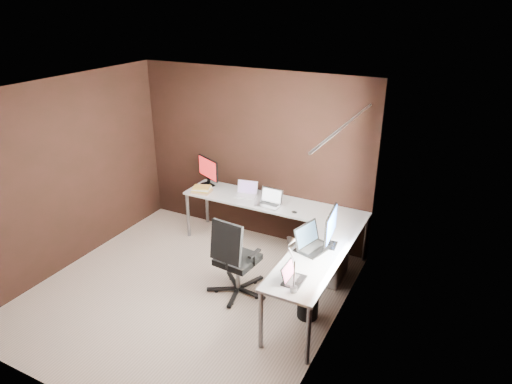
% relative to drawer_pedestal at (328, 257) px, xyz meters
% --- Properties ---
extents(room, '(3.60, 3.60, 2.50)m').
position_rel_drawer_pedestal_xyz_m(room, '(-1.09, -1.08, 0.98)').
color(room, beige).
rests_on(room, ground).
extents(desk, '(2.65, 2.25, 0.73)m').
position_rel_drawer_pedestal_xyz_m(desk, '(-0.59, -0.11, 0.38)').
color(desk, silver).
rests_on(desk, ground).
extents(drawer_pedestal, '(0.42, 0.50, 0.60)m').
position_rel_drawer_pedestal_xyz_m(drawer_pedestal, '(0.00, 0.00, 0.00)').
color(drawer_pedestal, silver).
rests_on(drawer_pedestal, ground).
extents(monitor_left, '(0.46, 0.25, 0.43)m').
position_rel_drawer_pedestal_xyz_m(monitor_left, '(-2.10, 0.47, 0.67)').
color(monitor_left, black).
rests_on(monitor_left, desk).
extents(monitor_right, '(0.15, 0.53, 0.44)m').
position_rel_drawer_pedestal_xyz_m(monitor_right, '(0.14, -0.44, 0.68)').
color(monitor_right, black).
rests_on(monitor_right, desk).
extents(laptop_white, '(0.34, 0.27, 0.20)m').
position_rel_drawer_pedestal_xyz_m(laptop_white, '(-1.40, 0.39, 0.48)').
color(laptop_white, silver).
rests_on(laptop_white, desk).
extents(laptop_silver, '(0.33, 0.24, 0.22)m').
position_rel_drawer_pedestal_xyz_m(laptop_silver, '(-0.96, 0.26, 0.48)').
color(laptop_silver, silver).
rests_on(laptop_silver, desk).
extents(laptop_black_big, '(0.39, 0.48, 0.27)m').
position_rel_drawer_pedestal_xyz_m(laptop_black_big, '(-0.04, -0.58, 0.49)').
color(laptop_black_big, black).
rests_on(laptop_black_big, desk).
extents(laptop_black_small, '(0.20, 0.27, 0.19)m').
position_rel_drawer_pedestal_xyz_m(laptop_black_small, '(0.03, -1.29, 0.47)').
color(laptop_black_small, black).
rests_on(laptop_black_small, desk).
extents(book_stack, '(0.31, 0.27, 0.09)m').
position_rel_drawer_pedestal_xyz_m(book_stack, '(-2.04, 0.19, 0.47)').
color(book_stack, tan).
rests_on(book_stack, desk).
extents(mouse_left, '(0.09, 0.08, 0.03)m').
position_rel_drawer_pedestal_xyz_m(mouse_left, '(-1.96, 0.15, 0.45)').
color(mouse_left, black).
rests_on(mouse_left, desk).
extents(mouse_corner, '(0.08, 0.06, 0.03)m').
position_rel_drawer_pedestal_xyz_m(mouse_corner, '(-0.55, 0.16, 0.45)').
color(mouse_corner, black).
rests_on(mouse_corner, desk).
extents(desk_lamp, '(0.18, 0.21, 0.54)m').
position_rel_drawer_pedestal_xyz_m(desk_lamp, '(0.05, -1.39, 0.77)').
color(desk_lamp, slate).
rests_on(desk_lamp, desk).
extents(office_chair, '(0.59, 0.59, 1.04)m').
position_rel_drawer_pedestal_xyz_m(office_chair, '(-0.88, -0.85, 0.01)').
color(office_chair, black).
rests_on(office_chair, ground).
extents(wastebasket, '(0.30, 0.30, 0.28)m').
position_rel_drawer_pedestal_xyz_m(wastebasket, '(0.07, -0.87, -0.16)').
color(wastebasket, black).
rests_on(wastebasket, ground).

